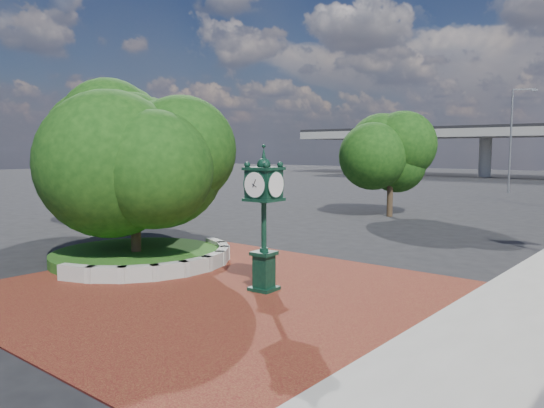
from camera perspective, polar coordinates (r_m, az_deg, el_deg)
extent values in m
plane|color=black|center=(16.56, -3.98, -8.54)|extent=(200.00, 200.00, 0.00)
cube|color=maroon|center=(15.87, -6.50, -9.13)|extent=(12.00, 12.00, 0.04)
cube|color=#9E9B93|center=(17.69, -20.20, -7.06)|extent=(1.29, 0.76, 0.54)
cube|color=#9E9B93|center=(17.22, -17.40, -7.31)|extent=(1.20, 1.04, 0.54)
cube|color=#9E9B93|center=(17.06, -14.16, -7.34)|extent=(1.00, 1.22, 0.54)
cube|color=#9E9B93|center=(17.25, -10.95, -7.12)|extent=(0.71, 1.30, 0.54)
cube|color=#9E9B93|center=(17.75, -8.23, -6.70)|extent=(0.35, 1.25, 0.54)
cube|color=#9E9B93|center=(18.50, -6.32, -6.16)|extent=(0.71, 1.30, 0.54)
cube|color=#9E9B93|center=(19.40, -5.35, -5.59)|extent=(1.00, 1.22, 0.54)
cube|color=#9E9B93|center=(20.35, -5.30, -5.04)|extent=(1.20, 1.04, 0.54)
cube|color=#9E9B93|center=(21.27, -6.04, -4.57)|extent=(1.29, 0.76, 0.54)
cylinder|color=#154313|center=(20.20, -14.37, -5.49)|extent=(6.10, 6.10, 0.40)
cylinder|color=#9E9B93|center=(93.71, 10.18, 5.14)|extent=(1.80, 1.80, 6.00)
cylinder|color=#9E9B93|center=(85.67, 21.95, 4.74)|extent=(1.80, 1.80, 6.00)
cylinder|color=#38281C|center=(20.05, -14.43, -3.01)|extent=(0.36, 0.36, 2.17)
sphere|color=#133A0F|center=(19.82, -14.63, 4.57)|extent=(5.20, 5.20, 5.20)
cylinder|color=#38281C|center=(29.38, -15.74, 0.02)|extent=(0.36, 0.36, 2.45)
sphere|color=#133A0F|center=(29.24, -15.90, 5.69)|extent=(5.60, 5.60, 5.60)
cylinder|color=#38281C|center=(33.37, 12.55, 0.33)|extent=(0.36, 0.36, 1.92)
sphere|color=#133A0F|center=(33.23, 12.64, 4.25)|extent=(4.40, 4.40, 4.40)
cube|color=black|center=(15.63, -0.87, -9.13)|extent=(0.75, 0.75, 0.14)
cube|color=black|center=(15.50, -0.87, -7.18)|extent=(0.51, 0.51, 0.97)
cube|color=black|center=(15.39, -0.87, -5.32)|extent=(0.66, 0.66, 0.11)
cylinder|color=black|center=(15.26, -0.88, -2.35)|extent=(0.15, 0.15, 1.50)
cube|color=black|center=(15.13, -0.89, 2.16)|extent=(0.84, 0.84, 0.80)
cylinder|color=white|center=(14.80, -1.86, 2.08)|extent=(0.71, 0.10, 0.71)
cylinder|color=white|center=(15.46, 0.04, 2.24)|extent=(0.71, 0.10, 0.71)
cylinder|color=white|center=(15.38, -2.12, 2.22)|extent=(0.10, 0.71, 0.71)
cylinder|color=white|center=(14.88, 0.39, 2.10)|extent=(0.10, 0.71, 0.71)
sphere|color=black|center=(15.10, -0.89, 4.24)|extent=(0.39, 0.39, 0.39)
cone|color=black|center=(15.10, -0.89, 5.34)|extent=(0.16, 0.16, 0.44)
cylinder|color=slate|center=(54.85, 24.28, 6.12)|extent=(0.17, 0.17, 9.64)
cube|color=slate|center=(55.25, 25.50, 11.07)|extent=(1.84, 0.89, 0.13)
cube|color=slate|center=(55.37, 26.39, 10.91)|extent=(0.60, 0.45, 0.16)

